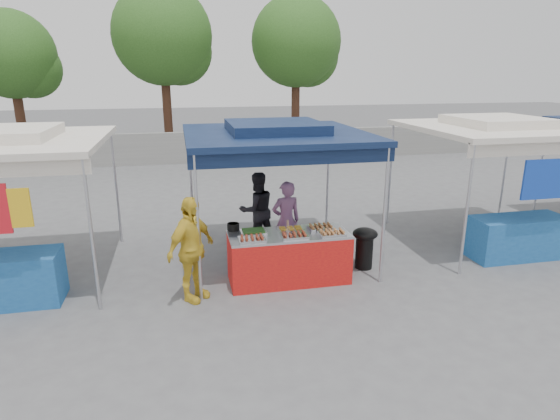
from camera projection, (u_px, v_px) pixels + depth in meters
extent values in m
plane|color=#59595B|center=(287.00, 278.00, 8.11)|extent=(80.00, 80.00, 0.00)
cube|color=gray|center=(224.00, 147.00, 18.24)|extent=(40.00, 0.25, 1.20)
cylinder|color=#B9BAC0|center=(198.00, 230.00, 7.00)|extent=(0.05, 0.05, 2.30)
cylinder|color=#B9BAC0|center=(384.00, 217.00, 7.61)|extent=(0.05, 0.05, 2.30)
cylinder|color=#B9BAC0|center=(191.00, 184.00, 9.81)|extent=(0.05, 0.05, 2.30)
cylinder|color=#B9BAC0|center=(328.00, 178.00, 10.42)|extent=(0.05, 0.05, 2.30)
cube|color=#101E40|center=(275.00, 134.00, 8.37)|extent=(3.20, 3.20, 0.10)
cube|color=#101E40|center=(275.00, 127.00, 8.33)|extent=(1.65, 1.65, 0.18)
cube|color=#101E40|center=(296.00, 157.00, 7.01)|extent=(3.20, 0.04, 0.25)
cylinder|color=#B9BAC0|center=(92.00, 237.00, 6.70)|extent=(0.05, 0.05, 2.30)
cylinder|color=#B9BAC0|center=(116.00, 188.00, 9.51)|extent=(0.05, 0.05, 2.30)
cube|color=gold|center=(14.00, 208.00, 6.35)|extent=(0.45, 0.04, 0.55)
cylinder|color=#B9BAC0|center=(467.00, 212.00, 7.92)|extent=(0.05, 0.05, 2.30)
cylinder|color=#B9BAC0|center=(390.00, 175.00, 10.73)|extent=(0.05, 0.05, 2.30)
cylinder|color=#B9BAC0|center=(505.00, 169.00, 11.33)|extent=(0.05, 0.05, 2.30)
cube|color=beige|center=(497.00, 128.00, 9.28)|extent=(3.20, 3.20, 0.10)
cube|color=beige|center=(498.00, 121.00, 9.24)|extent=(1.65, 1.65, 0.18)
cube|color=beige|center=(553.00, 147.00, 7.92)|extent=(3.20, 0.04, 0.25)
cube|color=#1E5AA0|center=(517.00, 237.00, 8.90)|extent=(1.80, 0.70, 0.80)
cube|color=#133BAD|center=(548.00, 179.00, 8.06)|extent=(1.00, 0.04, 0.70)
cylinder|color=#B9BAC0|center=(540.00, 167.00, 11.54)|extent=(0.05, 0.05, 2.30)
cylinder|color=#402518|center=(20.00, 114.00, 18.42)|extent=(0.36, 0.36, 3.62)
sphere|color=#2F5C1E|center=(11.00, 54.00, 17.78)|extent=(3.31, 3.31, 3.31)
sphere|color=#2F5C1E|center=(31.00, 69.00, 18.24)|extent=(2.28, 2.28, 2.28)
cylinder|color=#402518|center=(167.00, 103.00, 19.34)|extent=(0.36, 0.36, 4.32)
sphere|color=#2F5C1E|center=(162.00, 35.00, 18.58)|extent=(3.95, 3.95, 3.95)
sphere|color=#2F5C1E|center=(179.00, 51.00, 19.07)|extent=(2.71, 2.71, 2.71)
cylinder|color=#402518|center=(296.00, 103.00, 20.52)|extent=(0.36, 0.36, 4.16)
sphere|color=#2F5C1E|center=(296.00, 41.00, 19.79)|extent=(3.80, 3.80, 3.80)
sphere|color=#2F5C1E|center=(308.00, 56.00, 20.27)|extent=(2.61, 2.61, 2.61)
cube|color=red|center=(289.00, 258.00, 7.90)|extent=(2.00, 0.80, 0.81)
cube|color=#B9BAC0|center=(289.00, 234.00, 7.77)|extent=(2.00, 0.80, 0.04)
cube|color=silver|center=(252.00, 240.00, 7.40)|extent=(0.42, 0.30, 0.05)
cube|color=maroon|center=(252.00, 237.00, 7.39)|extent=(0.35, 0.25, 0.02)
cube|color=silver|center=(294.00, 236.00, 7.56)|extent=(0.42, 0.30, 0.05)
cube|color=maroon|center=(294.00, 234.00, 7.55)|extent=(0.35, 0.25, 0.02)
cube|color=silver|center=(332.00, 234.00, 7.67)|extent=(0.42, 0.30, 0.05)
cube|color=#AD6D3B|center=(332.00, 232.00, 7.66)|extent=(0.35, 0.25, 0.02)
cube|color=silver|center=(253.00, 233.00, 7.73)|extent=(0.42, 0.30, 0.05)
cube|color=#28561D|center=(253.00, 230.00, 7.72)|extent=(0.35, 0.25, 0.02)
cube|color=silver|center=(290.00, 230.00, 7.86)|extent=(0.42, 0.30, 0.05)
cube|color=gold|center=(290.00, 228.00, 7.85)|extent=(0.35, 0.25, 0.02)
cube|color=silver|center=(321.00, 228.00, 7.96)|extent=(0.42, 0.30, 0.05)
cube|color=#AD6D3B|center=(321.00, 226.00, 7.95)|extent=(0.35, 0.25, 0.02)
cylinder|color=black|center=(233.00, 227.00, 7.90)|extent=(0.21, 0.21, 0.12)
cylinder|color=#B9BAC0|center=(288.00, 234.00, 7.57)|extent=(0.08, 0.08, 0.10)
cylinder|color=black|center=(364.00, 252.00, 8.44)|extent=(0.31, 0.31, 0.61)
ellipsoid|color=black|center=(365.00, 234.00, 8.34)|extent=(0.45, 0.45, 0.20)
cube|color=#133AA0|center=(256.00, 261.00, 8.41)|extent=(0.55, 0.39, 0.33)
cube|color=#133AA0|center=(298.00, 257.00, 8.55)|extent=(0.56, 0.39, 0.33)
cube|color=#133AA0|center=(298.00, 240.00, 8.45)|extent=(0.56, 0.39, 0.33)
imported|color=#88567E|center=(286.00, 221.00, 8.70)|extent=(0.59, 0.42, 1.52)
imported|color=black|center=(257.00, 210.00, 9.35)|extent=(0.86, 0.74, 1.54)
imported|color=gold|center=(191.00, 250.00, 7.11)|extent=(0.96, 0.99, 1.66)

